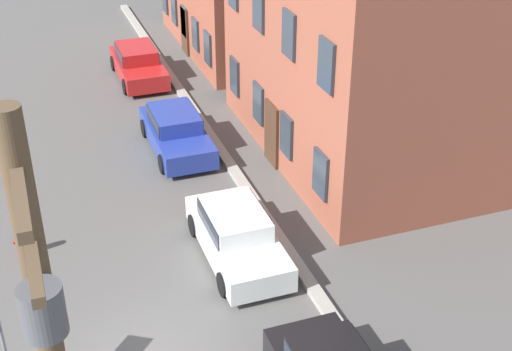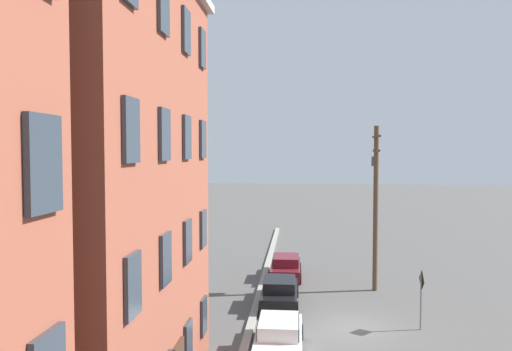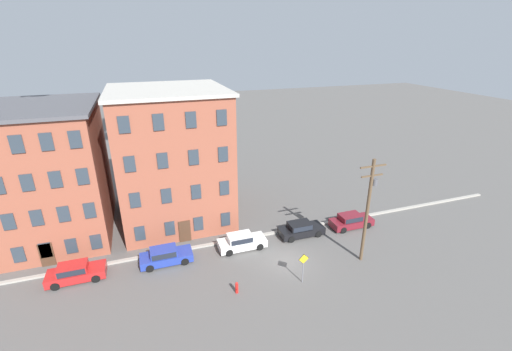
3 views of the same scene
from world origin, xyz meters
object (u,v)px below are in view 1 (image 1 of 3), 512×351
Objects in this scene: car_red at (138,62)px; caution_sign at (0,333)px; car_blue at (176,130)px; car_white at (237,233)px; fire_hydrant at (21,240)px.

caution_sign reaches higher than car_red.
car_blue is 6.84m from car_white.
car_white is at bearing 0.04° from car_blue.
fire_hydrant is at bearing -25.75° from car_red.
car_blue reaches higher than fire_hydrant.
car_white is 1.64× the size of caution_sign.
car_white is (6.84, 0.01, 0.00)m from car_blue.
car_blue is 11.85m from caution_sign.
car_blue and car_white have the same top height.
caution_sign reaches higher than car_white.
caution_sign is 2.79× the size of fire_hydrant.
car_red reaches higher than fire_hydrant.
car_blue is at bearing -0.52° from car_red.
car_red is at bearing 154.25° from fire_hydrant.
car_white is 7.05m from caution_sign.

